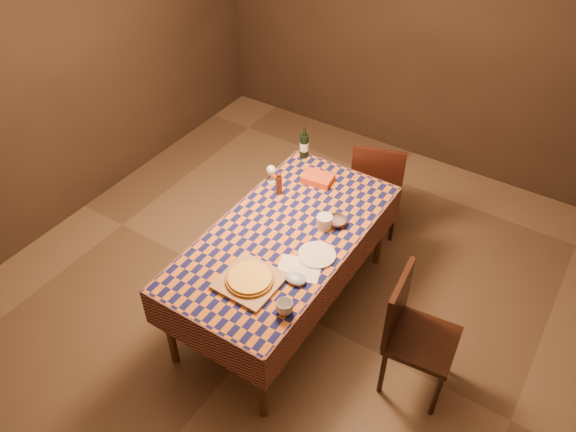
{
  "coord_description": "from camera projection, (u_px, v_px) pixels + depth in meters",
  "views": [
    {
      "loc": [
        1.56,
        -2.36,
        3.4
      ],
      "look_at": [
        0.0,
        0.05,
        0.9
      ],
      "focal_mm": 35.0,
      "sensor_mm": 36.0,
      "label": 1
    }
  ],
  "objects": [
    {
      "name": "flour_patch",
      "position": [
        299.0,
        269.0,
        3.61
      ],
      "size": [
        0.33,
        0.29,
        0.0
      ],
      "primitive_type": "cube",
      "rotation": [
        0.0,
        0.0,
        0.33
      ],
      "color": "white",
      "rests_on": "dining_table"
    },
    {
      "name": "takeout_container",
      "position": [
        318.0,
        179.0,
        4.28
      ],
      "size": [
        0.24,
        0.18,
        0.06
      ],
      "primitive_type": "cube",
      "rotation": [
        0.0,
        0.0,
        0.12
      ],
      "color": "#C84A1A",
      "rests_on": "dining_table"
    },
    {
      "name": "chair_far",
      "position": [
        377.0,
        183.0,
        4.7
      ],
      "size": [
        0.53,
        0.54,
        0.93
      ],
      "color": "black",
      "rests_on": "ground"
    },
    {
      "name": "chair_right",
      "position": [
        412.0,
        329.0,
        3.56
      ],
      "size": [
        0.47,
        0.46,
        0.93
      ],
      "color": "black",
      "rests_on": "ground"
    },
    {
      "name": "wine_glass",
      "position": [
        271.0,
        171.0,
        4.24
      ],
      "size": [
        0.07,
        0.07,
        0.15
      ],
      "color": "silver",
      "rests_on": "dining_table"
    },
    {
      "name": "wine_bottle",
      "position": [
        304.0,
        146.0,
        4.49
      ],
      "size": [
        0.09,
        0.09,
        0.28
      ],
      "color": "black",
      "rests_on": "dining_table"
    },
    {
      "name": "room",
      "position": [
        284.0,
        166.0,
        3.48
      ],
      "size": [
        5.0,
        5.1,
        2.7
      ],
      "color": "brown",
      "rests_on": "ground"
    },
    {
      "name": "flour_bag",
      "position": [
        296.0,
        278.0,
        3.52
      ],
      "size": [
        0.16,
        0.13,
        0.04
      ],
      "primitive_type": "ellipsoid",
      "rotation": [
        0.0,
        0.0,
        0.19
      ],
      "color": "#A5B5D3",
      "rests_on": "dining_table"
    },
    {
      "name": "white_plate",
      "position": [
        317.0,
        255.0,
        3.7
      ],
      "size": [
        0.25,
        0.25,
        0.01
      ],
      "primitive_type": "cylinder",
      "rotation": [
        0.0,
        0.0,
        -0.01
      ],
      "color": "white",
      "rests_on": "dining_table"
    },
    {
      "name": "tumbler",
      "position": [
        285.0,
        307.0,
        3.32
      ],
      "size": [
        0.11,
        0.11,
        0.08
      ],
      "primitive_type": "imported",
      "rotation": [
        0.0,
        0.0,
        -0.03
      ],
      "color": "silver",
      "rests_on": "dining_table"
    },
    {
      "name": "pepper_mill",
      "position": [
        279.0,
        184.0,
        4.14
      ],
      "size": [
        0.06,
        0.06,
        0.19
      ],
      "color": "#461D10",
      "rests_on": "dining_table"
    },
    {
      "name": "cutting_board",
      "position": [
        250.0,
        281.0,
        3.51
      ],
      "size": [
        0.37,
        0.37,
        0.02
      ],
      "primitive_type": "cube",
      "rotation": [
        0.0,
        0.0,
        -0.01
      ],
      "color": "#9F784B",
      "rests_on": "dining_table"
    },
    {
      "name": "bowl",
      "position": [
        336.0,
        221.0,
        3.92
      ],
      "size": [
        0.14,
        0.14,
        0.04
      ],
      "primitive_type": "imported",
      "rotation": [
        0.0,
        0.0,
        -0.01
      ],
      "color": "#5F4850",
      "rests_on": "dining_table"
    },
    {
      "name": "dining_table",
      "position": [
        284.0,
        242.0,
        3.91
      ],
      "size": [
        0.94,
        1.84,
        0.77
      ],
      "color": "brown",
      "rests_on": "ground"
    },
    {
      "name": "deli_tub",
      "position": [
        324.0,
        222.0,
        3.88
      ],
      "size": [
        0.12,
        0.12,
        0.09
      ],
      "primitive_type": "cylinder",
      "rotation": [
        0.0,
        0.0,
        -0.11
      ],
      "color": "silver",
      "rests_on": "dining_table"
    },
    {
      "name": "pizza",
      "position": [
        250.0,
        278.0,
        3.5
      ],
      "size": [
        0.36,
        0.36,
        0.03
      ],
      "color": "#9F631A",
      "rests_on": "cutting_board"
    }
  ]
}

